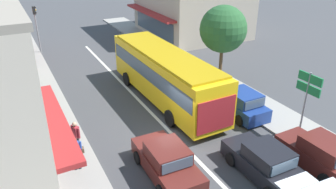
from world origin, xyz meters
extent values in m
plane|color=#3F3F42|center=(0.00, 0.00, 0.00)|extent=(140.00, 140.00, 0.00)
cube|color=silver|center=(0.00, 4.00, 0.00)|extent=(0.20, 28.00, 0.01)
cube|color=gray|center=(-6.80, 6.00, 0.07)|extent=(5.20, 44.00, 0.14)
cube|color=gray|center=(6.20, 6.00, 0.06)|extent=(2.80, 44.00, 0.12)
cube|color=maroon|center=(-5.91, -0.15, 2.70)|extent=(1.10, 6.98, 0.20)
cube|color=#425160|center=(-6.33, -0.15, 1.40)|extent=(0.06, 6.07, 1.80)
cube|color=#2D703D|center=(-6.49, 7.95, 2.70)|extent=(1.10, 7.59, 0.20)
cube|color=#425160|center=(-6.91, 7.95, 1.40)|extent=(0.06, 6.60, 1.80)
cube|color=maroon|center=(-5.92, 16.86, 2.70)|extent=(1.10, 8.25, 0.20)
cube|color=#425160|center=(-6.34, 16.86, 1.40)|extent=(0.06, 7.18, 1.80)
cube|color=maroon|center=(6.60, 17.49, 2.70)|extent=(1.10, 9.69, 0.20)
cube|color=#425160|center=(7.02, 17.49, 1.40)|extent=(0.06, 8.43, 1.80)
cube|color=yellow|center=(1.51, 4.17, 1.76)|extent=(2.68, 10.84, 2.70)
cube|color=#425160|center=(1.51, 4.17, 2.16)|extent=(2.72, 10.41, 0.90)
cube|color=maroon|center=(1.60, -1.26, 1.56)|extent=(2.25, 0.10, 1.76)
cube|color=#AF890F|center=(1.51, 4.17, 3.17)|extent=(2.54, 9.97, 0.12)
cylinder|color=black|center=(0.20, 7.50, 0.48)|extent=(0.28, 0.96, 0.96)
cylinder|color=black|center=(2.70, 7.54, 0.48)|extent=(0.28, 0.96, 0.96)
cylinder|color=black|center=(0.31, 1.18, 0.48)|extent=(0.28, 0.96, 0.96)
cylinder|color=black|center=(2.81, 1.22, 0.48)|extent=(0.28, 0.96, 0.96)
cube|color=#561E19|center=(-1.74, -2.37, 0.51)|extent=(1.80, 4.23, 0.72)
cube|color=#561E19|center=(-1.74, -2.47, 1.17)|extent=(1.60, 1.83, 0.60)
cube|color=#425160|center=(-1.72, -1.55, 1.17)|extent=(1.44, 0.09, 0.51)
cube|color=#425160|center=(-1.76, -3.39, 1.17)|extent=(1.40, 0.09, 0.48)
cylinder|color=black|center=(-2.57, -1.09, 0.31)|extent=(0.19, 0.62, 0.62)
cylinder|color=black|center=(-0.85, -1.12, 0.31)|extent=(0.19, 0.62, 0.62)
cylinder|color=black|center=(-0.90, -3.64, 0.31)|extent=(0.19, 0.62, 0.62)
cube|color=#425160|center=(1.98, -6.96, 1.22)|extent=(1.40, 0.13, 0.54)
cube|color=black|center=(2.01, -4.44, 0.51)|extent=(1.76, 4.22, 0.72)
cube|color=black|center=(2.01, -4.54, 1.17)|extent=(1.58, 1.82, 0.60)
cube|color=#425160|center=(2.02, -3.62, 1.17)|extent=(1.44, 0.07, 0.51)
cube|color=#425160|center=(2.00, -5.46, 1.17)|extent=(1.40, 0.07, 0.48)
cylinder|color=black|center=(1.16, -3.17, 0.31)|extent=(0.19, 0.62, 0.62)
cylinder|color=black|center=(2.88, -3.19, 0.31)|extent=(0.19, 0.62, 0.62)
cylinder|color=black|center=(2.85, -5.71, 0.31)|extent=(0.19, 0.62, 0.62)
cube|color=#561E19|center=(4.55, -5.02, 0.52)|extent=(1.72, 3.74, 0.76)
cube|color=#561E19|center=(4.56, -5.32, 1.22)|extent=(1.56, 1.93, 0.64)
cube|color=#425160|center=(4.54, -4.35, 1.22)|extent=(1.40, 0.09, 0.54)
cylinder|color=black|center=(3.71, -3.93, 0.31)|extent=(0.19, 0.62, 0.62)
cylinder|color=black|center=(5.35, -3.89, 0.31)|extent=(0.19, 0.62, 0.62)
cylinder|color=black|center=(3.76, -6.15, 0.31)|extent=(0.19, 0.62, 0.62)
cube|color=navy|center=(4.56, 0.56, 0.52)|extent=(1.65, 3.70, 0.76)
cube|color=navy|center=(4.56, 0.26, 1.22)|extent=(1.52, 1.90, 0.64)
cube|color=#425160|center=(4.56, 1.23, 1.22)|extent=(1.40, 0.06, 0.54)
cube|color=#425160|center=(4.56, -0.71, 1.22)|extent=(1.37, 0.06, 0.51)
cylinder|color=black|center=(3.75, 1.67, 0.31)|extent=(0.18, 0.62, 0.62)
cylinder|color=black|center=(5.39, 1.67, 0.31)|extent=(0.18, 0.62, 0.62)
cylinder|color=black|center=(3.74, -0.55, 0.31)|extent=(0.18, 0.62, 0.62)
cylinder|color=black|center=(5.38, -0.55, 0.31)|extent=(0.18, 0.62, 0.62)
cube|color=#561E19|center=(4.65, 6.62, 0.51)|extent=(1.84, 4.25, 0.72)
cube|color=#561E19|center=(4.65, 6.52, 1.17)|extent=(1.61, 1.84, 0.60)
cube|color=#425160|center=(4.67, 7.44, 1.17)|extent=(1.44, 0.10, 0.51)
cube|color=#425160|center=(4.62, 5.60, 1.17)|extent=(1.41, 0.10, 0.48)
cylinder|color=black|center=(3.83, 7.90, 0.31)|extent=(0.20, 0.62, 0.62)
cylinder|color=black|center=(5.55, 7.85, 0.31)|extent=(0.20, 0.62, 0.62)
cylinder|color=black|center=(3.75, 5.38, 0.31)|extent=(0.20, 0.62, 0.62)
cylinder|color=black|center=(5.47, 5.34, 0.31)|extent=(0.20, 0.62, 0.62)
cylinder|color=gray|center=(-4.15, 17.79, 2.10)|extent=(0.12, 0.12, 4.20)
cube|color=black|center=(-4.15, 17.79, 3.85)|extent=(0.24, 0.24, 0.68)
sphere|color=black|center=(-4.01, 17.79, 4.08)|extent=(0.13, 0.13, 0.13)
sphere|color=orange|center=(-4.01, 17.79, 3.86)|extent=(0.13, 0.13, 0.13)
sphere|color=black|center=(-4.01, 17.79, 3.64)|extent=(0.13, 0.13, 0.13)
cylinder|color=gray|center=(5.84, -2.86, 1.80)|extent=(0.10, 0.10, 3.60)
cube|color=#19753D|center=(5.84, -2.88, 3.30)|extent=(0.08, 1.40, 0.44)
cube|color=white|center=(5.89, -2.88, 3.30)|extent=(0.01, 1.10, 0.10)
cube|color=#19753D|center=(5.84, -2.88, 2.75)|extent=(0.08, 1.40, 0.44)
cube|color=white|center=(5.89, -2.88, 2.75)|extent=(0.01, 1.10, 0.10)
cylinder|color=brown|center=(6.44, 5.09, 1.36)|extent=(0.24, 0.24, 2.72)
cylinder|color=brown|center=(6.44, 5.43, 3.13)|extent=(0.10, 0.75, 0.88)
cylinder|color=brown|center=(6.81, 5.09, 3.13)|extent=(0.83, 0.10, 0.88)
cylinder|color=brown|center=(6.44, 4.65, 3.03)|extent=(0.10, 0.95, 0.70)
cylinder|color=brown|center=(5.97, 5.09, 3.13)|extent=(1.01, 0.10, 0.89)
sphere|color=#26562B|center=(6.44, 5.09, 3.85)|extent=(3.23, 3.23, 3.23)
cylinder|color=#333338|center=(-5.26, -0.39, 0.56)|extent=(0.14, 0.14, 0.84)
cylinder|color=#333338|center=(-5.08, -0.41, 0.56)|extent=(0.14, 0.14, 0.84)
cube|color=#3351A8|center=(-5.17, -0.40, 1.26)|extent=(0.39, 0.27, 0.56)
sphere|color=brown|center=(-5.17, -0.40, 1.66)|extent=(0.22, 0.22, 0.22)
cylinder|color=#3351A8|center=(-5.41, -0.37, 1.26)|extent=(0.09, 0.09, 0.54)
cylinder|color=#3351A8|center=(-4.93, -0.43, 1.26)|extent=(0.09, 0.09, 0.54)
cube|color=brown|center=(-4.86, -0.42, 1.08)|extent=(0.13, 0.25, 0.22)
cylinder|color=#333338|center=(-4.89, 0.99, 0.56)|extent=(0.14, 0.14, 0.84)
cylinder|color=#333338|center=(-4.81, 0.83, 0.56)|extent=(0.14, 0.14, 0.84)
cube|color=#A82D38|center=(-4.85, 0.91, 1.26)|extent=(0.36, 0.42, 0.56)
sphere|color=tan|center=(-4.85, 0.91, 1.66)|extent=(0.22, 0.22, 0.22)
cylinder|color=#A82D38|center=(-4.96, 1.13, 1.26)|extent=(0.09, 0.09, 0.54)
cylinder|color=#A82D38|center=(-4.74, 0.70, 1.26)|extent=(0.09, 0.09, 0.54)
camera|label=1|loc=(-7.02, -12.67, 9.44)|focal=35.00mm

